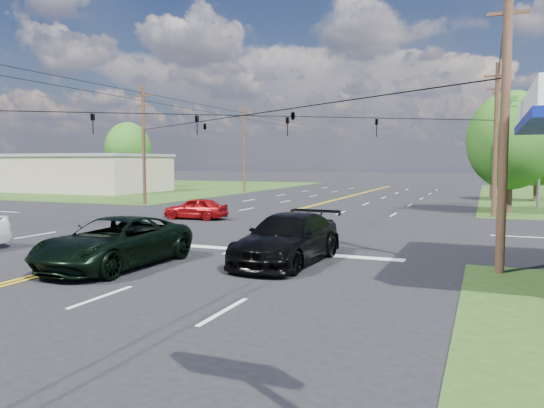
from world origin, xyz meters
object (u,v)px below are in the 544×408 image
at_px(retail_nw, 89,174).
at_px(suv_black, 288,239).
at_px(pickup_dkgreen, 115,242).
at_px(pole_right_far, 493,143).
at_px(pole_se, 505,114).
at_px(pole_nw, 144,143).
at_px(tree_right_a, 511,140).
at_px(tree_right_b, 537,153).
at_px(pole_left_far, 244,146).
at_px(pole_ne, 496,138).
at_px(tree_far_l, 128,148).

bearing_deg(retail_nw, suv_black, -41.25).
bearing_deg(pickup_dkgreen, pole_right_far, 75.27).
distance_m(pole_se, pole_nw, 31.62).
bearing_deg(retail_nw, pole_right_far, 7.94).
xyz_separation_m(tree_right_a, tree_right_b, (2.50, 12.00, -0.65)).
distance_m(pole_se, suv_black, 7.90).
bearing_deg(pole_nw, pole_right_far, 36.16).
bearing_deg(pole_left_far, pole_se, -54.90).
relative_size(pole_left_far, tree_right_a, 1.22).
relative_size(retail_nw, pole_se, 1.68).
relative_size(pole_right_far, suv_black, 1.73).
bearing_deg(pickup_dkgreen, retail_nw, 133.45).
relative_size(tree_right_a, pickup_dkgreen, 1.39).
bearing_deg(pickup_dkgreen, pole_nw, 124.77).
distance_m(pole_nw, pickup_dkgreen, 26.23).
bearing_deg(pole_ne, pole_right_far, 90.00).
relative_size(pole_nw, tree_far_l, 1.09).
relative_size(retail_nw, tree_right_b, 2.26).
bearing_deg(pole_left_far, tree_far_l, 168.11).
distance_m(pole_right_far, tree_right_b, 5.40).
height_order(pole_se, pole_left_far, pole_left_far).
relative_size(retail_nw, pole_right_far, 1.60).
bearing_deg(tree_far_l, pole_ne, -27.07).
xyz_separation_m(tree_right_a, suv_black, (-7.71, -21.83, -4.03)).
relative_size(pole_right_far, tree_right_a, 1.22).
bearing_deg(suv_black, tree_right_a, 73.76).
bearing_deg(tree_right_b, suv_black, -106.80).
bearing_deg(tree_right_b, retail_nw, -177.54).
distance_m(pole_ne, suv_black, 20.40).
bearing_deg(pole_left_far, pickup_dkgreen, -70.67).
height_order(pickup_dkgreen, suv_black, suv_black).
distance_m(pole_left_far, tree_far_l, 19.42).
distance_m(retail_nw, suv_black, 48.28).
height_order(pole_ne, tree_right_a, pole_ne).
height_order(retail_nw, pickup_dkgreen, retail_nw).
bearing_deg(tree_right_b, pickup_dkgreen, -112.59).
bearing_deg(pole_right_far, pole_se, -90.00).
relative_size(pole_se, pole_nw, 1.00).
height_order(tree_right_a, pickup_dkgreen, tree_right_a).
height_order(pole_left_far, suv_black, pole_left_far).
height_order(tree_right_b, tree_far_l, tree_far_l).
height_order(tree_right_a, suv_black, tree_right_a).
height_order(pole_right_far, tree_far_l, pole_right_far).
height_order(pole_right_far, suv_black, pole_right_far).
relative_size(pole_nw, tree_right_b, 1.34).
bearing_deg(tree_right_b, pole_left_far, 172.28).
height_order(pole_left_far, tree_right_b, pole_left_far).
xyz_separation_m(pole_ne, tree_right_a, (1.00, 3.00, -0.05)).
distance_m(tree_far_l, suv_black, 56.87).
xyz_separation_m(pole_se, tree_right_b, (3.50, 33.00, -0.70)).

